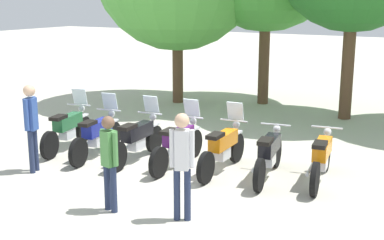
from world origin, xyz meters
name	(u,v)px	position (x,y,z in m)	size (l,w,h in m)	color
ground_plane	(180,165)	(0.00, 0.00, 0.00)	(80.00, 80.00, 0.00)	#BCB7A8
motorcycle_0	(68,128)	(-2.94, -0.27, 0.52)	(0.72, 2.16, 1.37)	black
motorcycle_1	(97,134)	(-1.96, -0.37, 0.52)	(0.65, 2.17, 1.37)	black
motorcycle_2	(137,138)	(-0.98, -0.20, 0.52)	(0.62, 2.19, 1.37)	black
motorcycle_3	(178,143)	(0.00, -0.08, 0.52)	(0.62, 2.19, 1.37)	black
motorcycle_4	(223,147)	(0.97, 0.09, 0.52)	(0.62, 2.19, 1.37)	black
motorcycle_5	(269,154)	(1.94, 0.18, 0.50)	(0.63, 2.18, 0.99)	black
motorcycle_6	(322,157)	(2.92, 0.47, 0.50)	(0.62, 2.18, 0.99)	black
person_0	(31,121)	(-2.41, -1.86, 1.09)	(0.30, 0.41, 1.83)	#232D4C
person_1	(182,158)	(1.49, -2.42, 1.05)	(0.40, 0.31, 1.78)	#232D4C
person_2	(109,157)	(0.25, -2.70, 0.96)	(0.41, 0.26, 1.65)	#232D4C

